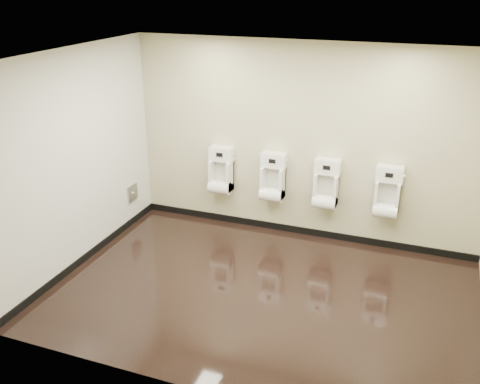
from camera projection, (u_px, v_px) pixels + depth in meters
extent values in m
cube|color=black|center=(262.00, 293.00, 6.48)|extent=(5.00, 3.50, 0.00)
cube|color=silver|center=(266.00, 58.00, 5.41)|extent=(5.00, 3.50, 0.00)
cube|color=#BBB78C|center=(303.00, 143.00, 7.46)|extent=(5.00, 0.02, 2.80)
cube|color=#BBB78C|center=(198.00, 260.00, 4.43)|extent=(5.00, 0.02, 2.80)
cube|color=#BBB78C|center=(76.00, 161.00, 6.75)|extent=(0.02, 3.50, 2.80)
cube|color=white|center=(76.00, 161.00, 6.75)|extent=(0.01, 3.50, 2.80)
cube|color=black|center=(298.00, 230.00, 7.97)|extent=(5.00, 0.02, 0.10)
cube|color=black|center=(88.00, 255.00, 7.27)|extent=(0.02, 3.50, 0.10)
cube|color=#9E9EA3|center=(132.00, 193.00, 8.13)|extent=(0.03, 0.25, 0.25)
cylinder|color=silver|center=(133.00, 193.00, 8.13)|extent=(0.02, 0.04, 0.04)
cube|color=white|center=(221.00, 176.00, 7.98)|extent=(0.32, 0.23, 0.46)
cube|color=silver|center=(223.00, 172.00, 8.03)|extent=(0.24, 0.01, 0.34)
cylinder|color=white|center=(220.00, 187.00, 7.99)|extent=(0.32, 0.20, 0.20)
cube|color=white|center=(222.00, 154.00, 7.88)|extent=(0.36, 0.17, 0.20)
cube|color=black|center=(219.00, 155.00, 7.79)|extent=(0.09, 0.01, 0.05)
cube|color=silver|center=(219.00, 155.00, 7.80)|extent=(0.11, 0.01, 0.07)
cylinder|color=silver|center=(233.00, 156.00, 7.82)|extent=(0.01, 0.03, 0.03)
cube|color=white|center=(273.00, 183.00, 7.72)|extent=(0.32, 0.23, 0.46)
cube|color=silver|center=(274.00, 178.00, 7.77)|extent=(0.24, 0.01, 0.34)
cylinder|color=white|center=(271.00, 195.00, 7.73)|extent=(0.32, 0.20, 0.20)
cube|color=white|center=(274.00, 161.00, 7.62)|extent=(0.36, 0.17, 0.20)
cube|color=black|center=(272.00, 161.00, 7.53)|extent=(0.09, 0.01, 0.05)
cube|color=silver|center=(272.00, 161.00, 7.54)|extent=(0.11, 0.01, 0.07)
cylinder|color=silver|center=(286.00, 162.00, 7.56)|extent=(0.01, 0.03, 0.03)
cube|color=white|center=(326.00, 190.00, 7.47)|extent=(0.32, 0.23, 0.46)
cube|color=silver|center=(327.00, 185.00, 7.52)|extent=(0.24, 0.01, 0.34)
cylinder|color=white|center=(324.00, 202.00, 7.47)|extent=(0.32, 0.20, 0.20)
cube|color=white|center=(328.00, 167.00, 7.37)|extent=(0.36, 0.17, 0.20)
cube|color=black|center=(327.00, 168.00, 7.28)|extent=(0.09, 0.01, 0.05)
cube|color=silver|center=(327.00, 168.00, 7.28)|extent=(0.11, 0.01, 0.07)
cylinder|color=silver|center=(341.00, 169.00, 7.31)|extent=(0.01, 0.03, 0.03)
cube|color=white|center=(387.00, 198.00, 7.20)|extent=(0.32, 0.23, 0.46)
cube|color=silver|center=(388.00, 193.00, 7.25)|extent=(0.24, 0.01, 0.34)
cylinder|color=white|center=(385.00, 211.00, 7.20)|extent=(0.32, 0.20, 0.20)
cube|color=white|center=(390.00, 174.00, 7.10)|extent=(0.36, 0.17, 0.20)
cube|color=black|center=(389.00, 175.00, 7.01)|extent=(0.09, 0.01, 0.05)
cube|color=silver|center=(389.00, 175.00, 7.01)|extent=(0.11, 0.01, 0.07)
cylinder|color=silver|center=(404.00, 176.00, 7.04)|extent=(0.01, 0.03, 0.03)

